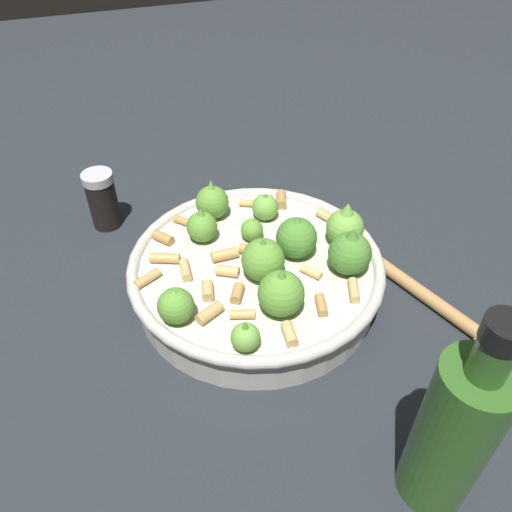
{
  "coord_description": "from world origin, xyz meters",
  "views": [
    {
      "loc": [
        -0.41,
        0.14,
        0.44
      ],
      "look_at": [
        0.0,
        0.0,
        0.06
      ],
      "focal_mm": 35.6,
      "sensor_mm": 36.0,
      "label": 1
    }
  ],
  "objects": [
    {
      "name": "cooking_pan",
      "position": [
        -0.0,
        -0.0,
        0.04
      ],
      "size": [
        0.29,
        0.29,
        0.1
      ],
      "color": "beige",
      "rests_on": "ground"
    },
    {
      "name": "olive_oil_bottle",
      "position": [
        -0.27,
        -0.06,
        0.09
      ],
      "size": [
        0.06,
        0.06,
        0.21
      ],
      "color": "#336023",
      "rests_on": "ground"
    },
    {
      "name": "pepper_shaker",
      "position": [
        0.19,
        0.15,
        0.04
      ],
      "size": [
        0.04,
        0.04,
        0.08
      ],
      "color": "black",
      "rests_on": "ground"
    },
    {
      "name": "ground_plane",
      "position": [
        0.0,
        0.0,
        0.0
      ],
      "size": [
        2.4,
        2.4,
        0.0
      ],
      "primitive_type": "plane",
      "color": "#23282D"
    },
    {
      "name": "wooden_spoon",
      "position": [
        -0.09,
        -0.19,
        0.01
      ],
      "size": [
        0.25,
        0.1,
        0.02
      ],
      "color": "#B2844C",
      "rests_on": "ground"
    }
  ]
}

